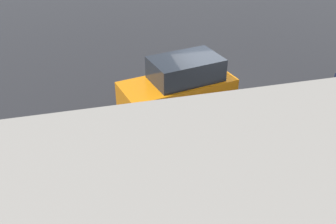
# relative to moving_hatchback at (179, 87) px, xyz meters

# --- Properties ---
(ground_plane) EXTENTS (60.00, 60.00, 0.00)m
(ground_plane) POSITION_rel_moving_hatchback_xyz_m (-1.32, -0.23, -1.03)
(ground_plane) COLOR black
(kerb_strip) EXTENTS (24.00, 3.20, 0.04)m
(kerb_strip) POSITION_rel_moving_hatchback_xyz_m (-1.32, 3.97, -1.01)
(kerb_strip) COLOR gray
(kerb_strip) RESTS_ON ground
(moving_hatchback) EXTENTS (4.16, 2.46, 2.06)m
(moving_hatchback) POSITION_rel_moving_hatchback_xyz_m (0.00, 0.00, 0.00)
(moving_hatchback) COLOR orange
(moving_hatchback) RESTS_ON ground
(fire_hydrant) EXTENTS (0.42, 0.31, 0.80)m
(fire_hydrant) POSITION_rel_moving_hatchback_xyz_m (1.84, 2.09, -0.63)
(fire_hydrant) COLOR gold
(fire_hydrant) RESTS_ON ground
(pedestrian) EXTENTS (0.24, 0.57, 1.22)m
(pedestrian) POSITION_rel_moving_hatchback_xyz_m (2.45, 2.09, -0.34)
(pedestrian) COLOR #1E8C4C
(pedestrian) RESTS_ON ground
(sign_post) EXTENTS (0.07, 0.44, 2.40)m
(sign_post) POSITION_rel_moving_hatchback_xyz_m (2.87, 3.61, 0.55)
(sign_post) COLOR #4C4C51
(sign_post) RESTS_ON ground
(puddle_patch) EXTENTS (2.75, 2.75, 0.01)m
(puddle_patch) POSITION_rel_moving_hatchback_xyz_m (0.65, -0.18, -1.02)
(puddle_patch) COLOR black
(puddle_patch) RESTS_ON ground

